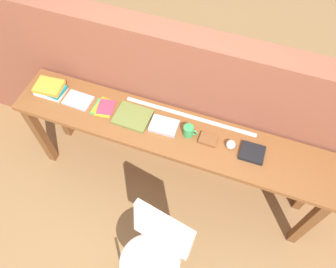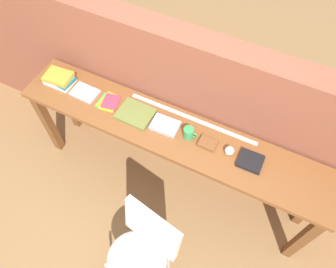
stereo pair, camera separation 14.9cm
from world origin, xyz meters
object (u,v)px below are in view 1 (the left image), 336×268
mug (189,131)px  sports_ball_small (231,145)px  leather_journal_brown (208,139)px  book_repair_rightmost (252,153)px  chair_white_moulded (154,252)px  pamphlet_pile_colourful (104,107)px  book_open_centre (133,117)px  magazine_cycling (78,100)px  book_stack_leftmost (51,88)px

mug → sports_ball_small: mug is taller
leather_journal_brown → book_repair_rightmost: (0.32, -0.00, 0.00)m
chair_white_moulded → pamphlet_pile_colourful: bearing=131.7°
book_open_centre → sports_ball_small: bearing=1.2°
chair_white_moulded → magazine_cycling: 1.29m
magazine_cycling → book_open_centre: book_open_centre is taller
magazine_cycling → book_repair_rightmost: book_repair_rightmost is taller
chair_white_moulded → mug: bearing=91.8°
sports_ball_small → chair_white_moulded: bearing=-110.0°
chair_white_moulded → sports_ball_small: 0.94m
sports_ball_small → book_open_centre: bearing=179.9°
pamphlet_pile_colourful → mug: (0.70, -0.01, 0.04)m
mug → magazine_cycling: bearing=179.8°
mug → book_repair_rightmost: 0.48m
book_open_centre → sports_ball_small: 0.77m
magazine_cycling → chair_white_moulded: bearing=-38.6°
book_stack_leftmost → sports_ball_small: bearing=-0.5°
chair_white_moulded → magazine_cycling: bearing=139.6°
chair_white_moulded → leather_journal_brown: size_ratio=6.86×
book_stack_leftmost → sports_ball_small: (1.48, -0.01, -0.01)m
book_open_centre → pamphlet_pile_colourful: bearing=179.0°
book_open_centre → mug: mug is taller
book_repair_rightmost → book_stack_leftmost: bearing=178.4°
mug → sports_ball_small: 0.32m
pamphlet_pile_colourful → book_open_centre: 0.25m
book_stack_leftmost → sports_ball_small: 1.48m
pamphlet_pile_colourful → sports_ball_small: sports_ball_small is taller
magazine_cycling → mug: bearing=1.7°
pamphlet_pile_colourful → book_open_centre: bearing=-2.2°
leather_journal_brown → mug: bearing=-179.1°
book_stack_leftmost → book_repair_rightmost: 1.64m
book_stack_leftmost → magazine_cycling: size_ratio=1.09×
book_stack_leftmost → mug: 1.16m
magazine_cycling → book_open_centre: (0.47, -0.00, 0.00)m
chair_white_moulded → sports_ball_small: (0.29, 0.80, 0.39)m
chair_white_moulded → sports_ball_small: bearing=70.0°
chair_white_moulded → pamphlet_pile_colourful: 1.14m
leather_journal_brown → book_repair_rightmost: bearing=0.1°
pamphlet_pile_colourful → sports_ball_small: (1.01, -0.01, 0.03)m
magazine_cycling → pamphlet_pile_colourful: 0.22m
book_stack_leftmost → book_repair_rightmost: (1.64, -0.02, -0.03)m
magazine_cycling → book_repair_rightmost: size_ratio=1.26×
pamphlet_pile_colourful → book_open_centre: size_ratio=0.71×
chair_white_moulded → book_open_centre: book_open_centre is taller
sports_ball_small → mug: bearing=179.8°
chair_white_moulded → book_open_centre: (-0.47, 0.80, 0.37)m
pamphlet_pile_colourful → book_repair_rightmost: 1.17m
book_open_centre → mug: 0.45m
chair_white_moulded → mug: (-0.03, 0.80, 0.40)m
magazine_cycling → sports_ball_small: size_ratio=3.22×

